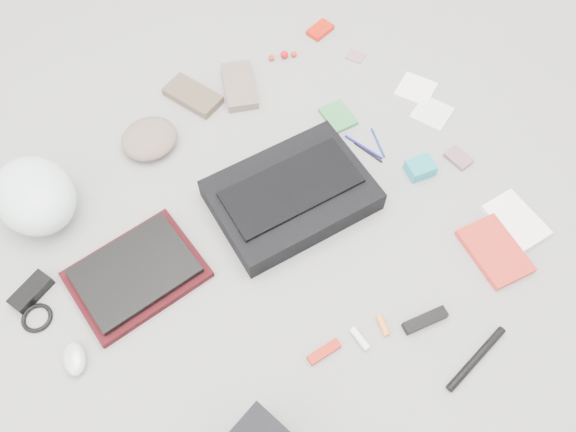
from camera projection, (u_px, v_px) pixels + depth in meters
ground_plane at (288, 224)px, 1.76m from camera, size 4.00×4.00×0.00m
messenger_bag at (291, 195)px, 1.77m from camera, size 0.53×0.42×0.08m
bag_flap at (291, 187)px, 1.73m from camera, size 0.45×0.26×0.01m
laptop_sleeve at (137, 275)px, 1.66m from camera, size 0.38×0.29×0.03m
laptop at (135, 271)px, 1.64m from camera, size 0.34×0.25×0.02m
bike_helmet at (35, 196)px, 1.71m from camera, size 0.24×0.29×0.18m
beanie at (149, 139)px, 1.89m from camera, size 0.21×0.20×0.07m
mitten_left at (193, 96)px, 2.01m from camera, size 0.15×0.22×0.03m
mitten_right at (239, 86)px, 2.03m from camera, size 0.20×0.24×0.03m
power_brick at (31, 292)px, 1.63m from camera, size 0.14×0.09×0.03m
cable_coil at (37, 318)px, 1.60m from camera, size 0.11×0.11×0.01m
mouse at (75, 358)px, 1.53m from camera, size 0.09×0.12×0.04m
multitool at (324, 352)px, 1.55m from camera, size 0.10×0.04×0.02m
toiletry_tube_white at (360, 339)px, 1.57m from camera, size 0.03×0.07×0.02m
toiletry_tube_orange at (383, 325)px, 1.59m from camera, size 0.04×0.06×0.02m
u_lock at (425, 320)px, 1.59m from camera, size 0.14×0.07×0.03m
bike_pump at (476, 359)px, 1.54m from camera, size 0.24×0.04×0.02m
book_red at (495, 251)px, 1.70m from camera, size 0.19×0.24×0.02m
book_white at (516, 221)px, 1.76m from camera, size 0.15×0.21×0.02m
notepad at (338, 116)px, 1.97m from camera, size 0.11×0.14×0.01m
pen_blue at (363, 147)px, 1.91m from camera, size 0.04×0.15×0.01m
pen_black at (368, 152)px, 1.90m from camera, size 0.02×0.12×0.01m
pen_navy at (378, 143)px, 1.92m from camera, size 0.06×0.12×0.01m
accordion_wallet at (420, 168)px, 1.84m from camera, size 0.10×0.09×0.04m
card_deck at (458, 158)px, 1.88m from camera, size 0.06×0.08×0.02m
napkin_top at (416, 89)px, 2.04m from camera, size 0.16×0.16×0.01m
napkin_bottom at (432, 113)px, 1.98m from camera, size 0.15×0.15×0.01m
lollipop_a at (271, 58)px, 2.11m from camera, size 0.02×0.02×0.02m
lollipop_b at (284, 55)px, 2.11m from camera, size 0.03×0.03×0.03m
lollipop_c at (294, 54)px, 2.12m from camera, size 0.03×0.03×0.02m
altoids_tin at (320, 30)px, 2.18m from camera, size 0.11×0.08×0.02m
stamp_sheet at (356, 56)px, 2.12m from camera, size 0.08×0.08×0.00m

